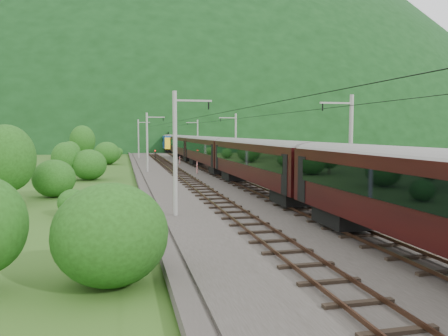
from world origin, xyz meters
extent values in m
plane|color=#254B17|center=(0.00, 0.00, 0.00)|extent=(600.00, 600.00, 0.00)
cube|color=#38332D|center=(0.00, 10.00, 0.15)|extent=(14.00, 220.00, 0.30)
cube|color=#503222|center=(-3.12, 10.00, 0.49)|extent=(0.08, 220.00, 0.15)
cube|color=#503222|center=(-1.68, 10.00, 0.49)|extent=(0.08, 220.00, 0.15)
cube|color=black|center=(-2.40, 10.00, 0.36)|extent=(2.40, 220.00, 0.12)
cube|color=#503222|center=(1.68, 10.00, 0.49)|extent=(0.08, 220.00, 0.15)
cube|color=#503222|center=(3.12, 10.00, 0.49)|extent=(0.08, 220.00, 0.15)
cube|color=black|center=(2.40, 10.00, 0.36)|extent=(2.40, 220.00, 0.12)
cylinder|color=gray|center=(-6.20, 0.00, 4.30)|extent=(0.28, 0.28, 8.00)
cube|color=gray|center=(-5.00, 0.00, 7.70)|extent=(2.40, 0.12, 0.12)
cylinder|color=black|center=(-4.00, 0.00, 7.40)|extent=(0.10, 0.10, 0.50)
cylinder|color=gray|center=(-6.20, 32.00, 4.30)|extent=(0.28, 0.28, 8.00)
cube|color=gray|center=(-5.00, 32.00, 7.70)|extent=(2.40, 0.12, 0.12)
cylinder|color=black|center=(-4.00, 32.00, 7.40)|extent=(0.10, 0.10, 0.50)
cylinder|color=gray|center=(-6.20, 64.00, 4.30)|extent=(0.28, 0.28, 8.00)
cube|color=gray|center=(-5.00, 64.00, 7.70)|extent=(2.40, 0.12, 0.12)
cylinder|color=black|center=(-4.00, 64.00, 7.40)|extent=(0.10, 0.10, 0.50)
cylinder|color=gray|center=(-6.20, 96.00, 4.30)|extent=(0.28, 0.28, 8.00)
cube|color=gray|center=(-5.00, 96.00, 7.70)|extent=(2.40, 0.12, 0.12)
cylinder|color=black|center=(-4.00, 96.00, 7.40)|extent=(0.10, 0.10, 0.50)
cylinder|color=gray|center=(-6.20, 128.00, 4.30)|extent=(0.28, 0.28, 8.00)
cube|color=gray|center=(-5.00, 128.00, 7.70)|extent=(2.40, 0.12, 0.12)
cylinder|color=black|center=(-4.00, 128.00, 7.40)|extent=(0.10, 0.10, 0.50)
cylinder|color=gray|center=(6.20, 0.00, 4.30)|extent=(0.28, 0.28, 8.00)
cube|color=gray|center=(5.00, 0.00, 7.70)|extent=(2.40, 0.12, 0.12)
cylinder|color=black|center=(4.00, 0.00, 7.40)|extent=(0.10, 0.10, 0.50)
cylinder|color=gray|center=(6.20, 32.00, 4.30)|extent=(0.28, 0.28, 8.00)
cube|color=gray|center=(5.00, 32.00, 7.70)|extent=(2.40, 0.12, 0.12)
cylinder|color=black|center=(4.00, 32.00, 7.40)|extent=(0.10, 0.10, 0.50)
cylinder|color=gray|center=(6.20, 64.00, 4.30)|extent=(0.28, 0.28, 8.00)
cube|color=gray|center=(5.00, 64.00, 7.70)|extent=(2.40, 0.12, 0.12)
cylinder|color=black|center=(4.00, 64.00, 7.40)|extent=(0.10, 0.10, 0.50)
cylinder|color=gray|center=(6.20, 96.00, 4.30)|extent=(0.28, 0.28, 8.00)
cube|color=gray|center=(5.00, 96.00, 7.70)|extent=(2.40, 0.12, 0.12)
cylinder|color=black|center=(4.00, 96.00, 7.40)|extent=(0.10, 0.10, 0.50)
cylinder|color=gray|center=(6.20, 128.00, 4.30)|extent=(0.28, 0.28, 8.00)
cube|color=gray|center=(5.00, 128.00, 7.70)|extent=(2.40, 0.12, 0.12)
cylinder|color=black|center=(4.00, 128.00, 7.40)|extent=(0.10, 0.10, 0.50)
cylinder|color=black|center=(-2.40, 10.00, 7.10)|extent=(0.03, 198.00, 0.03)
cylinder|color=black|center=(2.40, 10.00, 7.10)|extent=(0.03, 198.00, 0.03)
ellipsoid|color=black|center=(0.00, 260.00, 0.00)|extent=(504.00, 360.00, 244.00)
cube|color=black|center=(0.84, -14.35, 3.49)|extent=(0.05, 20.50, 1.22)
cube|color=black|center=(2.40, -6.20, 1.05)|extent=(2.33, 3.39, 0.95)
cube|color=black|center=(2.40, 9.46, 3.11)|extent=(3.07, 23.29, 3.18)
cylinder|color=slate|center=(2.40, 9.46, 4.54)|extent=(3.07, 23.18, 3.07)
cube|color=black|center=(0.84, 9.46, 3.49)|extent=(0.05, 20.50, 1.22)
cube|color=black|center=(3.96, 9.46, 3.49)|extent=(0.05, 20.50, 1.22)
cube|color=black|center=(2.40, 1.31, 1.05)|extent=(2.33, 3.39, 0.95)
cube|color=black|center=(2.40, 17.61, 1.05)|extent=(2.33, 3.39, 0.95)
cube|color=black|center=(2.40, 33.27, 3.11)|extent=(3.07, 23.29, 3.18)
cylinder|color=slate|center=(2.40, 33.27, 4.54)|extent=(3.07, 23.18, 3.07)
cube|color=black|center=(0.84, 33.27, 3.49)|extent=(0.05, 20.50, 1.22)
cube|color=black|center=(3.96, 33.27, 3.49)|extent=(0.05, 20.50, 1.22)
cube|color=black|center=(2.40, 25.12, 1.05)|extent=(2.33, 3.39, 0.95)
cube|color=black|center=(2.40, 41.42, 1.05)|extent=(2.33, 3.39, 0.95)
cube|color=black|center=(2.40, 57.08, 3.11)|extent=(3.07, 23.29, 3.18)
cylinder|color=slate|center=(2.40, 57.08, 4.54)|extent=(3.07, 23.18, 3.07)
cube|color=black|center=(0.84, 57.08, 3.49)|extent=(0.05, 20.50, 1.22)
cube|color=black|center=(3.96, 57.08, 3.49)|extent=(0.05, 20.50, 1.22)
cube|color=black|center=(2.40, 48.93, 1.05)|extent=(2.33, 3.39, 0.95)
cube|color=black|center=(2.40, 65.24, 1.05)|extent=(2.33, 3.39, 0.95)
cube|color=#1444A1|center=(2.40, 90.42, 3.11)|extent=(3.07, 19.06, 3.18)
cylinder|color=slate|center=(2.40, 90.42, 4.54)|extent=(3.07, 18.96, 3.07)
cube|color=black|center=(0.84, 90.42, 3.49)|extent=(0.05, 16.77, 1.22)
cube|color=black|center=(3.96, 90.42, 3.49)|extent=(0.05, 16.77, 1.22)
cube|color=black|center=(2.40, 83.75, 1.05)|extent=(2.33, 3.39, 0.95)
cube|color=black|center=(2.40, 97.09, 1.05)|extent=(2.33, 3.39, 0.95)
cube|color=yellow|center=(2.40, 99.75, 2.90)|extent=(3.13, 0.50, 2.86)
cube|color=yellow|center=(2.40, 81.10, 2.90)|extent=(3.13, 0.50, 2.86)
cube|color=black|center=(2.40, 93.42, 5.28)|extent=(0.08, 1.60, 0.95)
cylinder|color=red|center=(-0.09, 45.14, 0.97)|extent=(0.14, 0.14, 1.34)
cylinder|color=red|center=(0.02, 28.39, 1.07)|extent=(0.16, 0.16, 1.53)
cylinder|color=black|center=(-3.32, 56.85, 1.18)|extent=(0.12, 0.12, 1.76)
sphere|color=red|center=(-3.32, 56.85, 2.10)|extent=(0.21, 0.21, 0.21)
ellipsoid|color=#1C4312|center=(-9.98, -11.57, 1.92)|extent=(4.26, 4.26, 3.84)
ellipsoid|color=#1C4312|center=(-12.85, 3.00, 0.91)|extent=(2.03, 2.03, 1.83)
ellipsoid|color=#1C4312|center=(-15.36, 12.38, 1.65)|extent=(3.67, 3.67, 3.30)
ellipsoid|color=#1C4312|center=(-13.36, 25.86, 1.83)|extent=(4.07, 4.07, 3.66)
ellipsoid|color=#1C4312|center=(-15.21, 40.45, 1.09)|extent=(2.43, 2.43, 2.19)
ellipsoid|color=#1C4312|center=(-12.15, 51.06, 2.00)|extent=(4.45, 4.45, 4.01)
ellipsoid|color=#1C4312|center=(-10.97, 63.91, 1.07)|extent=(2.38, 2.38, 2.14)
ellipsoid|color=#1C4312|center=(-10.44, 79.98, 0.99)|extent=(2.20, 2.20, 1.98)
ellipsoid|color=#1C4312|center=(-13.85, 92.14, 2.14)|extent=(4.76, 4.76, 4.29)
cylinder|color=black|center=(-18.29, 8.84, 1.71)|extent=(0.24, 0.24, 3.42)
ellipsoid|color=#1C4312|center=(-18.29, 8.84, 3.66)|extent=(4.39, 4.39, 5.27)
cylinder|color=black|center=(-16.06, 26.00, 1.22)|extent=(0.24, 0.24, 2.45)
ellipsoid|color=#1C4312|center=(-16.06, 26.00, 2.62)|extent=(3.15, 3.15, 3.78)
cylinder|color=black|center=(-16.93, 39.30, 1.19)|extent=(0.24, 0.24, 2.37)
ellipsoid|color=#1C4312|center=(-16.93, 39.30, 2.54)|extent=(3.05, 3.05, 3.66)
cylinder|color=black|center=(-17.01, 61.15, 1.90)|extent=(0.24, 0.24, 3.80)
ellipsoid|color=#1C4312|center=(-17.01, 61.15, 4.07)|extent=(4.88, 4.88, 5.86)
ellipsoid|color=#1C4312|center=(14.42, 19.31, 0.90)|extent=(2.00, 2.00, 1.80)
ellipsoid|color=#1C4312|center=(14.23, 49.13, 0.80)|extent=(1.77, 1.77, 1.60)
camera|label=1|loc=(-9.50, -27.92, 5.69)|focal=35.00mm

